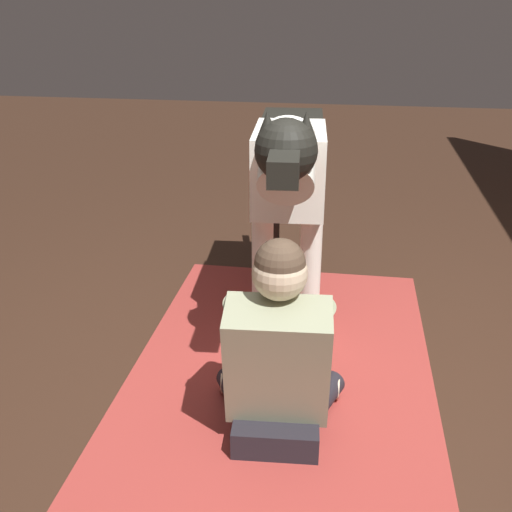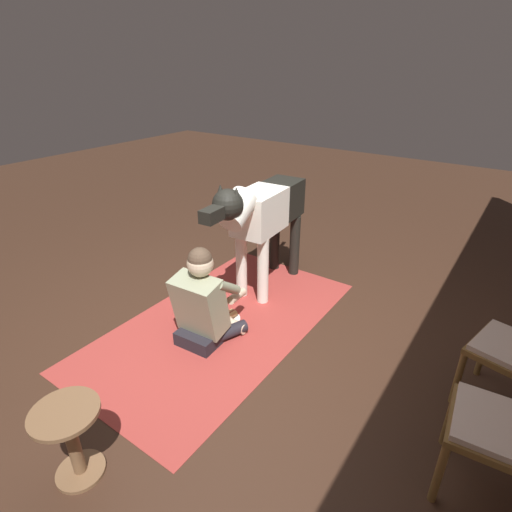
# 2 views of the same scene
# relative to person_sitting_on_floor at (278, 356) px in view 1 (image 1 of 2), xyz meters

# --- Properties ---
(ground_plane) EXTENTS (15.75, 15.75, 0.00)m
(ground_plane) POSITION_rel_person_sitting_on_floor_xyz_m (-0.12, 0.03, -0.35)
(ground_plane) COLOR #382217
(area_rug) EXTENTS (2.59, 1.43, 0.01)m
(area_rug) POSITION_rel_person_sitting_on_floor_xyz_m (-0.24, -0.03, -0.35)
(area_rug) COLOR #9C342F
(area_rug) RESTS_ON ground
(person_sitting_on_floor) EXTENTS (0.67, 0.58, 0.85)m
(person_sitting_on_floor) POSITION_rel_person_sitting_on_floor_xyz_m (0.00, 0.00, 0.00)
(person_sitting_on_floor) COLOR black
(person_sitting_on_floor) RESTS_ON ground
(large_dog) EXTENTS (1.66, 0.40, 1.24)m
(large_dog) POSITION_rel_person_sitting_on_floor_xyz_m (-0.95, -0.06, 0.47)
(large_dog) COLOR white
(large_dog) RESTS_ON ground
(hot_dog_on_plate) EXTENTS (0.24, 0.24, 0.06)m
(hot_dog_on_plate) POSITION_rel_person_sitting_on_floor_xyz_m (-0.32, -0.02, -0.32)
(hot_dog_on_plate) COLOR white
(hot_dog_on_plate) RESTS_ON ground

